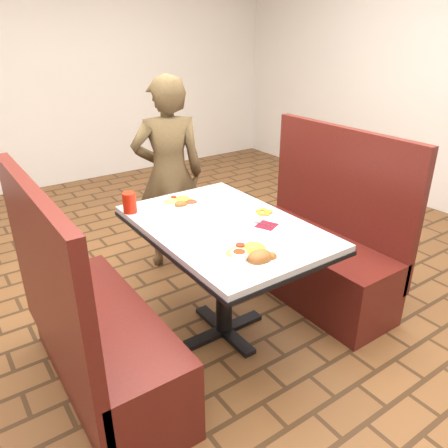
{
  "coord_description": "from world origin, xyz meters",
  "views": [
    {
      "loc": [
        -1.28,
        -1.83,
        1.76
      ],
      "look_at": [
        0.0,
        0.0,
        0.75
      ],
      "focal_mm": 35.0,
      "sensor_mm": 36.0,
      "label": 1
    }
  ],
  "objects_px": {
    "booth_bench_right": "(317,252)",
    "booth_bench_left": "(95,337)",
    "far_dinner_plate": "(181,201)",
    "near_dinner_plate": "(253,252)",
    "plantain_plate": "(263,213)",
    "dining_table": "(224,239)",
    "diner_person": "(169,175)",
    "red_tumbler": "(130,203)"
  },
  "relations": [
    {
      "from": "booth_bench_right",
      "to": "red_tumbler",
      "type": "relative_size",
      "value": 9.83
    },
    {
      "from": "dining_table",
      "to": "far_dinner_plate",
      "type": "xyz_separation_m",
      "value": [
        -0.05,
        0.4,
        0.12
      ]
    },
    {
      "from": "far_dinner_plate",
      "to": "plantain_plate",
      "type": "xyz_separation_m",
      "value": [
        0.31,
        -0.43,
        -0.01
      ]
    },
    {
      "from": "booth_bench_right",
      "to": "plantain_plate",
      "type": "bearing_deg",
      "value": -177.36
    },
    {
      "from": "near_dinner_plate",
      "to": "red_tumbler",
      "type": "bearing_deg",
      "value": 106.05
    },
    {
      "from": "near_dinner_plate",
      "to": "red_tumbler",
      "type": "relative_size",
      "value": 2.44
    },
    {
      "from": "diner_person",
      "to": "booth_bench_left",
      "type": "bearing_deg",
      "value": 64.74
    },
    {
      "from": "dining_table",
      "to": "red_tumbler",
      "type": "relative_size",
      "value": 9.92
    },
    {
      "from": "diner_person",
      "to": "plantain_plate",
      "type": "height_order",
      "value": "diner_person"
    },
    {
      "from": "far_dinner_plate",
      "to": "plantain_plate",
      "type": "bearing_deg",
      "value": -53.81
    },
    {
      "from": "dining_table",
      "to": "diner_person",
      "type": "bearing_deg",
      "value": 79.31
    },
    {
      "from": "booth_bench_left",
      "to": "plantain_plate",
      "type": "bearing_deg",
      "value": -1.32
    },
    {
      "from": "red_tumbler",
      "to": "plantain_plate",
      "type": "bearing_deg",
      "value": -37.93
    },
    {
      "from": "near_dinner_plate",
      "to": "plantain_plate",
      "type": "xyz_separation_m",
      "value": [
        0.38,
        0.38,
        -0.02
      ]
    },
    {
      "from": "booth_bench_right",
      "to": "booth_bench_left",
      "type": "bearing_deg",
      "value": 180.0
    },
    {
      "from": "diner_person",
      "to": "plantain_plate",
      "type": "relative_size",
      "value": 9.0
    },
    {
      "from": "booth_bench_right",
      "to": "plantain_plate",
      "type": "xyz_separation_m",
      "value": [
        -0.53,
        -0.02,
        0.43
      ]
    },
    {
      "from": "dining_table",
      "to": "near_dinner_plate",
      "type": "xyz_separation_m",
      "value": [
        -0.11,
        -0.4,
        0.13
      ]
    },
    {
      "from": "dining_table",
      "to": "booth_bench_left",
      "type": "relative_size",
      "value": 1.01
    },
    {
      "from": "plantain_plate",
      "to": "dining_table",
      "type": "bearing_deg",
      "value": 174.75
    },
    {
      "from": "plantain_plate",
      "to": "booth_bench_left",
      "type": "bearing_deg",
      "value": 178.68
    },
    {
      "from": "booth_bench_left",
      "to": "red_tumbler",
      "type": "distance_m",
      "value": 0.8
    },
    {
      "from": "diner_person",
      "to": "near_dinner_plate",
      "type": "height_order",
      "value": "diner_person"
    },
    {
      "from": "dining_table",
      "to": "booth_bench_right",
      "type": "xyz_separation_m",
      "value": [
        0.8,
        0.0,
        -0.32
      ]
    },
    {
      "from": "far_dinner_plate",
      "to": "near_dinner_plate",
      "type": "bearing_deg",
      "value": -94.63
    },
    {
      "from": "booth_bench_left",
      "to": "plantain_plate",
      "type": "distance_m",
      "value": 1.15
    },
    {
      "from": "dining_table",
      "to": "plantain_plate",
      "type": "distance_m",
      "value": 0.29
    },
    {
      "from": "near_dinner_plate",
      "to": "plantain_plate",
      "type": "bearing_deg",
      "value": 44.9
    },
    {
      "from": "diner_person",
      "to": "red_tumbler",
      "type": "distance_m",
      "value": 0.77
    },
    {
      "from": "diner_person",
      "to": "booth_bench_right",
      "type": "bearing_deg",
      "value": 141.06
    },
    {
      "from": "far_dinner_plate",
      "to": "dining_table",
      "type": "bearing_deg",
      "value": -83.47
    },
    {
      "from": "near_dinner_plate",
      "to": "booth_bench_right",
      "type": "bearing_deg",
      "value": 23.79
    },
    {
      "from": "far_dinner_plate",
      "to": "diner_person",
      "type": "bearing_deg",
      "value": 68.42
    },
    {
      "from": "near_dinner_plate",
      "to": "plantain_plate",
      "type": "distance_m",
      "value": 0.53
    },
    {
      "from": "booth_bench_right",
      "to": "far_dinner_plate",
      "type": "relative_size",
      "value": 4.79
    },
    {
      "from": "diner_person",
      "to": "far_dinner_plate",
      "type": "distance_m",
      "value": 0.64
    },
    {
      "from": "dining_table",
      "to": "red_tumbler",
      "type": "height_order",
      "value": "red_tumbler"
    },
    {
      "from": "dining_table",
      "to": "diner_person",
      "type": "xyz_separation_m",
      "value": [
        0.19,
        0.99,
        0.08
      ]
    },
    {
      "from": "diner_person",
      "to": "near_dinner_plate",
      "type": "bearing_deg",
      "value": 97.41
    },
    {
      "from": "diner_person",
      "to": "red_tumbler",
      "type": "relative_size",
      "value": 12.08
    },
    {
      "from": "red_tumbler",
      "to": "near_dinner_plate",
      "type": "bearing_deg",
      "value": -73.95
    },
    {
      "from": "far_dinner_plate",
      "to": "red_tumbler",
      "type": "relative_size",
      "value": 2.05
    }
  ]
}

